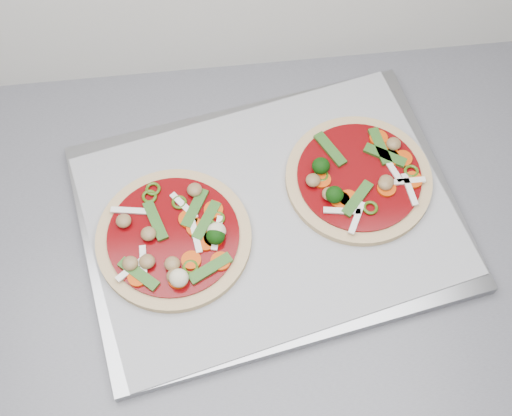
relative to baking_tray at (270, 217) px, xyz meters
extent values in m
cube|color=gray|center=(0.00, 0.00, 0.00)|extent=(0.54, 0.44, 0.02)
cube|color=#A5A4AA|center=(0.00, 0.00, 0.01)|extent=(0.53, 0.43, 0.00)
cylinder|color=tan|center=(-0.13, -0.02, 0.02)|extent=(0.27, 0.27, 0.01)
cylinder|color=#720003|center=(-0.13, -0.02, 0.02)|extent=(0.23, 0.23, 0.00)
ellipsoid|color=olive|center=(-0.13, -0.07, 0.03)|extent=(0.03, 0.03, 0.01)
torus|color=#31510F|center=(-0.15, 0.04, 0.03)|extent=(0.03, 0.03, 0.00)
cylinder|color=#CB4209|center=(-0.10, -0.02, 0.03)|extent=(0.03, 0.03, 0.00)
ellipsoid|color=beige|center=(-0.07, -0.03, 0.03)|extent=(0.03, 0.03, 0.02)
cube|color=#2C5D1C|center=(-0.15, 0.00, 0.03)|extent=(0.03, 0.06, 0.00)
cube|color=white|center=(-0.10, -0.03, 0.03)|extent=(0.01, 0.05, 0.00)
torus|color=#31510F|center=(-0.11, -0.07, 0.03)|extent=(0.03, 0.03, 0.00)
cube|color=#2C5D1C|center=(-0.08, -0.08, 0.03)|extent=(0.06, 0.04, 0.00)
cylinder|color=#CB4209|center=(-0.08, -0.03, 0.03)|extent=(0.03, 0.03, 0.00)
ellipsoid|color=beige|center=(-0.12, -0.09, 0.03)|extent=(0.03, 0.03, 0.02)
cylinder|color=#CB4209|center=(-0.07, 0.01, 0.03)|extent=(0.03, 0.03, 0.00)
torus|color=#31510F|center=(-0.12, 0.02, 0.03)|extent=(0.03, 0.03, 0.00)
ellipsoid|color=olive|center=(-0.19, 0.00, 0.03)|extent=(0.02, 0.02, 0.01)
ellipsoid|color=olive|center=(-0.16, -0.06, 0.03)|extent=(0.03, 0.03, 0.01)
cube|color=white|center=(-0.07, -0.03, 0.03)|extent=(0.02, 0.05, 0.00)
cube|color=#2C5D1C|center=(-0.08, -0.01, 0.03)|extent=(0.04, 0.06, 0.00)
cube|color=white|center=(-0.17, -0.06, 0.03)|extent=(0.01, 0.05, 0.00)
ellipsoid|color=olive|center=(-0.16, -0.02, 0.03)|extent=(0.02, 0.02, 0.01)
cube|color=#2C5D1C|center=(-0.10, 0.01, 0.03)|extent=(0.04, 0.06, 0.00)
ellipsoid|color=olive|center=(-0.09, 0.04, 0.03)|extent=(0.02, 0.02, 0.01)
cylinder|color=#CB4209|center=(-0.12, -0.09, 0.03)|extent=(0.03, 0.03, 0.00)
cylinder|color=#CB4209|center=(-0.11, 0.00, 0.03)|extent=(0.03, 0.03, 0.00)
cube|color=white|center=(-0.11, 0.02, 0.03)|extent=(0.04, 0.04, 0.00)
torus|color=#31510F|center=(-0.15, 0.03, 0.03)|extent=(0.03, 0.03, 0.00)
cylinder|color=#CB4209|center=(-0.17, -0.08, 0.03)|extent=(0.03, 0.03, 0.00)
ellipsoid|color=olive|center=(-0.13, -0.08, 0.03)|extent=(0.03, 0.03, 0.01)
cube|color=white|center=(-0.18, 0.02, 0.03)|extent=(0.05, 0.02, 0.00)
ellipsoid|color=black|center=(-0.07, -0.04, 0.03)|extent=(0.03, 0.03, 0.02)
ellipsoid|color=olive|center=(-0.18, -0.06, 0.03)|extent=(0.02, 0.02, 0.01)
cube|color=#2C5D1C|center=(-0.17, -0.07, 0.03)|extent=(0.05, 0.05, 0.00)
cube|color=white|center=(-0.18, -0.06, 0.03)|extent=(0.04, 0.03, 0.00)
torus|color=#31510F|center=(-0.07, -0.01, 0.03)|extent=(0.03, 0.03, 0.00)
cylinder|color=#CB4209|center=(-0.09, -0.04, 0.03)|extent=(0.03, 0.03, 0.00)
cylinder|color=#CB4209|center=(-0.11, -0.06, 0.03)|extent=(0.03, 0.03, 0.00)
cylinder|color=#CB4209|center=(-0.07, -0.07, 0.03)|extent=(0.03, 0.03, 0.00)
cylinder|color=tan|center=(0.12, 0.04, 0.02)|extent=(0.26, 0.26, 0.01)
cylinder|color=#720003|center=(0.12, 0.04, 0.02)|extent=(0.22, 0.22, 0.00)
ellipsoid|color=black|center=(0.08, 0.01, 0.03)|extent=(0.03, 0.03, 0.02)
cube|color=#2C5D1C|center=(0.11, 0.00, 0.03)|extent=(0.05, 0.05, 0.00)
ellipsoid|color=black|center=(0.07, 0.05, 0.03)|extent=(0.03, 0.03, 0.02)
cube|color=white|center=(0.18, 0.02, 0.03)|extent=(0.05, 0.01, 0.00)
cylinder|color=#CB4209|center=(0.19, 0.02, 0.03)|extent=(0.03, 0.03, 0.00)
ellipsoid|color=olive|center=(0.15, 0.02, 0.03)|extent=(0.02, 0.02, 0.01)
ellipsoid|color=olive|center=(0.18, 0.08, 0.03)|extent=(0.03, 0.03, 0.01)
cube|color=white|center=(0.09, -0.01, 0.03)|extent=(0.05, 0.02, 0.00)
cylinder|color=#CB4209|center=(0.16, 0.09, 0.03)|extent=(0.03, 0.03, 0.00)
cylinder|color=#CB4209|center=(0.09, 0.00, 0.03)|extent=(0.04, 0.04, 0.00)
cube|color=#2C5D1C|center=(0.09, 0.08, 0.03)|extent=(0.04, 0.06, 0.00)
ellipsoid|color=olive|center=(0.08, 0.01, 0.03)|extent=(0.03, 0.03, 0.01)
cylinder|color=#CB4209|center=(0.10, 0.00, 0.03)|extent=(0.04, 0.04, 0.00)
ellipsoid|color=olive|center=(0.06, 0.03, 0.03)|extent=(0.02, 0.02, 0.01)
torus|color=#31510F|center=(0.07, 0.04, 0.03)|extent=(0.03, 0.03, 0.00)
cube|color=white|center=(0.11, -0.03, 0.03)|extent=(0.03, 0.05, 0.00)
cylinder|color=#CB4209|center=(0.07, 0.03, 0.03)|extent=(0.04, 0.04, 0.00)
cube|color=#2C5D1C|center=(0.16, 0.08, 0.03)|extent=(0.02, 0.06, 0.00)
torus|color=#31510F|center=(0.19, 0.03, 0.03)|extent=(0.03, 0.03, 0.00)
cube|color=white|center=(0.17, 0.04, 0.03)|extent=(0.02, 0.05, 0.00)
cube|color=#2C5D1C|center=(0.16, 0.06, 0.03)|extent=(0.06, 0.04, 0.00)
torus|color=#31510F|center=(0.13, -0.01, 0.03)|extent=(0.02, 0.02, 0.00)
cylinder|color=#CB4209|center=(0.15, 0.01, 0.03)|extent=(0.04, 0.04, 0.00)
cylinder|color=#CB4209|center=(0.19, 0.06, 0.03)|extent=(0.04, 0.04, 0.00)
cylinder|color=#CB4209|center=(0.17, 0.06, 0.03)|extent=(0.03, 0.03, 0.00)
cube|color=white|center=(0.18, 0.01, 0.03)|extent=(0.01, 0.05, 0.00)
cylinder|color=#CB4209|center=(0.17, 0.07, 0.03)|extent=(0.04, 0.04, 0.00)
ellipsoid|color=olive|center=(0.16, 0.02, 0.03)|extent=(0.02, 0.02, 0.01)
camera|label=1|loc=(-0.07, -0.42, 0.84)|focal=50.00mm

